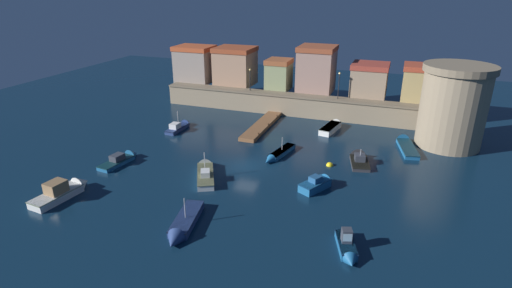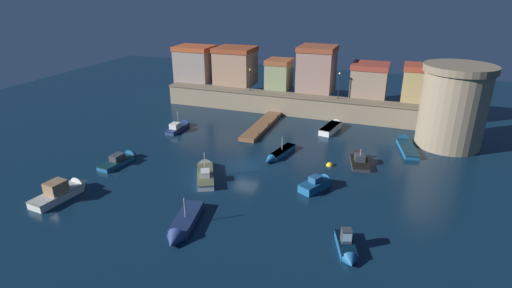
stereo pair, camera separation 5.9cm
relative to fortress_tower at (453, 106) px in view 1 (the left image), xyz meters
name	(u,v)px [view 1 (the left image)]	position (x,y,z in m)	size (l,w,h in m)	color
ground_plane	(246,166)	(-20.94, -14.11, -5.00)	(110.67, 110.67, 0.00)	#0C2338
quay_wall	(293,105)	(-20.94, 5.43, -3.43)	(41.14, 2.49, 3.11)	gray
old_town_backdrop	(290,71)	(-22.68, 9.01, 0.82)	(41.40, 5.66, 6.93)	gray
fortress_tower	(453,106)	(0.00, 0.00, 0.00)	(8.08, 8.08, 9.88)	gray
pier_dock	(262,126)	(-23.47, -1.64, -4.76)	(2.07, 11.96, 0.70)	brown
quay_lamp_0	(250,76)	(-27.86, 5.43, 0.35)	(0.32, 0.32, 3.37)	black
quay_lamp_1	(339,81)	(-14.43, 5.43, 0.60)	(0.32, 0.32, 3.81)	black
moored_boat_0	(123,159)	(-34.28, -17.79, -4.67)	(2.12, 5.51, 1.62)	#195689
moored_boat_1	(205,171)	(-24.08, -17.64, -4.61)	(4.46, 6.66, 3.24)	white
moored_boat_2	(405,144)	(-4.73, -2.23, -4.73)	(3.06, 7.27, 1.54)	#195689
moored_boat_3	(278,154)	(-18.39, -10.55, -4.71)	(2.36, 6.24, 2.32)	#195689
moored_boat_4	(180,126)	(-33.76, -5.97, -4.65)	(1.45, 5.39, 3.02)	navy
moored_boat_5	(347,248)	(-8.30, -25.79, -4.56)	(2.41, 4.27, 1.92)	#195689
moored_boat_6	(332,126)	(-14.17, 0.83, -4.57)	(2.51, 6.11, 1.37)	white
moored_boat_7	(318,183)	(-12.45, -16.37, -4.51)	(3.22, 4.37, 1.66)	#195689
moored_boat_8	(64,190)	(-34.49, -26.14, -4.45)	(2.44, 6.18, 2.29)	silver
moored_boat_9	(182,226)	(-21.27, -27.32, -4.66)	(2.81, 6.71, 2.86)	navy
moored_boat_10	(359,159)	(-9.52, -8.66, -4.69)	(2.83, 5.12, 2.50)	#333338
mooring_buoy_0	(330,166)	(-12.34, -10.91, -5.00)	(0.76, 0.76, 0.76)	yellow
mooring_buoy_1	(81,185)	(-34.68, -23.87, -5.00)	(0.53, 0.53, 0.53)	red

